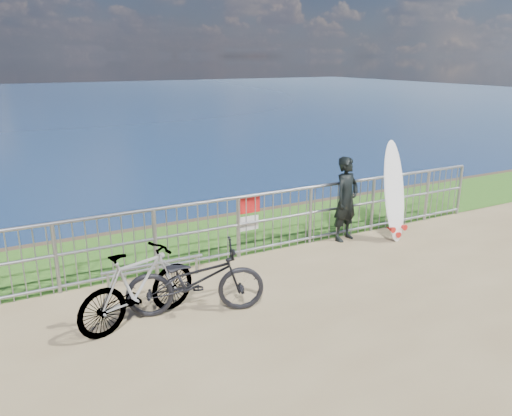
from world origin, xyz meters
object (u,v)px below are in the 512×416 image
bicycle_near (196,280)px  surfboard (394,195)px  bicycle_far (138,286)px  surfer (346,199)px

bicycle_near → surfboard: bearing=-59.7°
surfboard → bicycle_far: 5.27m
surfer → bicycle_far: bearing=179.5°
bicycle_near → surfer: bearing=-51.1°
bicycle_far → bicycle_near: bearing=-114.3°
bicycle_near → bicycle_far: 0.77m
surfer → surfboard: 0.92m
surfer → bicycle_near: 3.87m
surfer → bicycle_near: (-3.61, -1.38, -0.32)m
surfboard → bicycle_far: surfboard is taller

